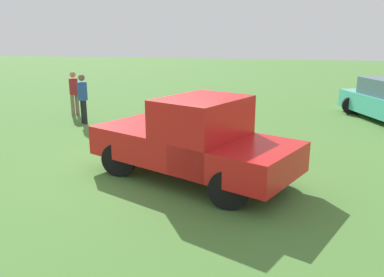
{
  "coord_description": "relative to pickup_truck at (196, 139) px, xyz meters",
  "views": [
    {
      "loc": [
        -2.58,
        8.19,
        3.04
      ],
      "look_at": [
        -0.86,
        0.42,
        0.9
      ],
      "focal_mm": 36.77,
      "sensor_mm": 36.0,
      "label": 1
    }
  ],
  "objects": [
    {
      "name": "person_bystander",
      "position": [
        4.91,
        -4.48,
        0.04
      ],
      "size": [
        0.45,
        0.45,
        1.69
      ],
      "rotation": [
        0.0,
        0.0,
        3.96
      ],
      "color": "black",
      "rests_on": "ground_plane"
    },
    {
      "name": "person_visitor",
      "position": [
        5.92,
        -5.73,
        0.01
      ],
      "size": [
        0.43,
        0.43,
        1.65
      ],
      "rotation": [
        0.0,
        0.0,
        5.82
      ],
      "color": "#7A6B51",
      "rests_on": "ground_plane"
    },
    {
      "name": "pickup_truck",
      "position": [
        0.0,
        0.0,
        0.0
      ],
      "size": [
        4.78,
        3.52,
        1.79
      ],
      "rotation": [
        0.0,
        0.0,
        5.86
      ],
      "color": "black",
      "rests_on": "ground_plane"
    },
    {
      "name": "ground_plane",
      "position": [
        0.97,
        -0.46,
        -0.92
      ],
      "size": [
        80.0,
        80.0,
        0.0
      ],
      "primitive_type": "plane",
      "color": "#477533"
    }
  ]
}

